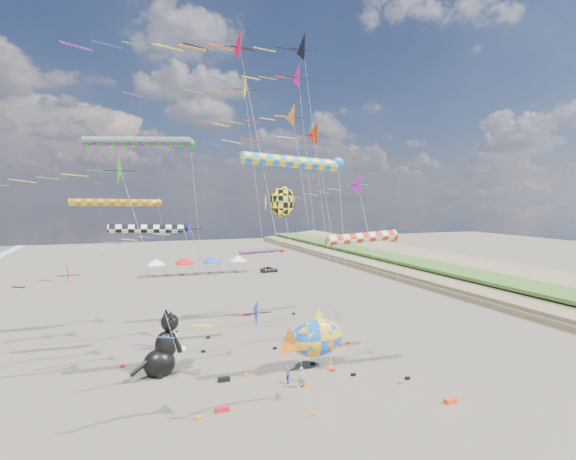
{
  "coord_description": "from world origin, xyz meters",
  "views": [
    {
      "loc": [
        -11.55,
        -22.9,
        14.06
      ],
      "look_at": [
        1.38,
        12.0,
        11.46
      ],
      "focal_mm": 28.0,
      "sensor_mm": 36.0,
      "label": 1
    }
  ],
  "objects_px": {
    "person_adult": "(302,378)",
    "child_green": "(301,374)",
    "cat_inflatable": "(163,343)",
    "parked_car": "(269,269)",
    "child_blue": "(288,378)",
    "fish_inflatable": "(316,338)"
  },
  "relations": [
    {
      "from": "person_adult",
      "to": "child_green",
      "type": "relative_size",
      "value": 1.48
    },
    {
      "from": "person_adult",
      "to": "cat_inflatable",
      "type": "bearing_deg",
      "value": 130.17
    },
    {
      "from": "person_adult",
      "to": "parked_car",
      "type": "relative_size",
      "value": 0.45
    },
    {
      "from": "child_green",
      "to": "child_blue",
      "type": "xyz_separation_m",
      "value": [
        -1.15,
        -0.1,
        -0.07
      ]
    },
    {
      "from": "cat_inflatable",
      "to": "fish_inflatable",
      "type": "xyz_separation_m",
      "value": [
        11.97,
        -3.07,
        0.03
      ]
    },
    {
      "from": "child_green",
      "to": "fish_inflatable",
      "type": "bearing_deg",
      "value": 41.81
    },
    {
      "from": "fish_inflatable",
      "to": "parked_car",
      "type": "xyz_separation_m",
      "value": [
        11.37,
        47.69,
        -2.03
      ]
    },
    {
      "from": "fish_inflatable",
      "to": "child_green",
      "type": "distance_m",
      "value": 3.49
    },
    {
      "from": "cat_inflatable",
      "to": "parked_car",
      "type": "bearing_deg",
      "value": 41.62
    },
    {
      "from": "person_adult",
      "to": "parked_car",
      "type": "height_order",
      "value": "person_adult"
    },
    {
      "from": "person_adult",
      "to": "child_green",
      "type": "bearing_deg",
      "value": 52.73
    },
    {
      "from": "cat_inflatable",
      "to": "fish_inflatable",
      "type": "height_order",
      "value": "cat_inflatable"
    },
    {
      "from": "fish_inflatable",
      "to": "child_blue",
      "type": "height_order",
      "value": "fish_inflatable"
    },
    {
      "from": "fish_inflatable",
      "to": "child_green",
      "type": "xyz_separation_m",
      "value": [
        -2.05,
        -1.9,
        -2.09
      ]
    },
    {
      "from": "person_adult",
      "to": "child_blue",
      "type": "bearing_deg",
      "value": 105.84
    },
    {
      "from": "cat_inflatable",
      "to": "fish_inflatable",
      "type": "distance_m",
      "value": 12.35
    },
    {
      "from": "child_green",
      "to": "child_blue",
      "type": "height_order",
      "value": "child_green"
    },
    {
      "from": "child_blue",
      "to": "parked_car",
      "type": "height_order",
      "value": "parked_car"
    },
    {
      "from": "cat_inflatable",
      "to": "fish_inflatable",
      "type": "bearing_deg",
      "value": -35.17
    },
    {
      "from": "child_blue",
      "to": "person_adult",
      "type": "bearing_deg",
      "value": -102.14
    },
    {
      "from": "fish_inflatable",
      "to": "person_adult",
      "type": "xyz_separation_m",
      "value": [
        -2.51,
        -3.11,
        -1.84
      ]
    },
    {
      "from": "child_green",
      "to": "parked_car",
      "type": "relative_size",
      "value": 0.31
    }
  ]
}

